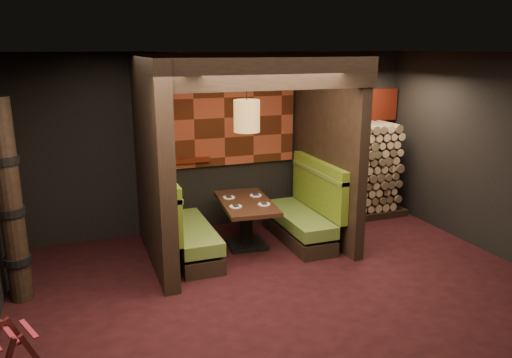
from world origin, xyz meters
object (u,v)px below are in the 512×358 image
object	(u,v)px
luggage_rack	(14,355)
totem_column	(11,204)
booth_bench_right	(305,215)
booth_bench_left	(184,230)
firewood_stack	(358,171)
pendant_lamp	(247,116)
dining_table	(246,216)

from	to	relation	value
luggage_rack	totem_column	world-z (taller)	totem_column
booth_bench_right	luggage_rack	xyz separation A→B (m)	(-3.90, -2.27, -0.09)
booth_bench_left	luggage_rack	bearing A→B (deg)	-131.48
firewood_stack	totem_column	bearing A→B (deg)	-166.81
booth_bench_right	pendant_lamp	bearing A→B (deg)	178.71
booth_bench_left	luggage_rack	world-z (taller)	booth_bench_left
booth_bench_left	totem_column	distance (m)	2.30
booth_bench_right	pendant_lamp	size ratio (longest dim) A/B	1.45
firewood_stack	pendant_lamp	bearing A→B (deg)	-163.45
dining_table	luggage_rack	size ratio (longest dim) A/B	2.04
luggage_rack	totem_column	size ratio (longest dim) A/B	0.29
pendant_lamp	dining_table	bearing A→B (deg)	90.00
booth_bench_left	pendant_lamp	world-z (taller)	pendant_lamp
firewood_stack	dining_table	bearing A→B (deg)	-164.61
pendant_lamp	firewood_stack	xyz separation A→B (m)	(2.29, 0.68, -1.16)
pendant_lamp	totem_column	distance (m)	3.20
totem_column	dining_table	bearing A→B (deg)	11.51
booth_bench_left	totem_column	xyz separation A→B (m)	(-2.09, -0.55, 0.79)
booth_bench_left	booth_bench_right	xyz separation A→B (m)	(1.89, 0.00, 0.00)
pendant_lamp	totem_column	xyz separation A→B (m)	(-3.05, -0.57, -0.79)
booth_bench_left	pendant_lamp	bearing A→B (deg)	1.25
booth_bench_right	pendant_lamp	xyz separation A→B (m)	(-0.93, 0.02, 1.58)
pendant_lamp	totem_column	world-z (taller)	pendant_lamp
dining_table	totem_column	world-z (taller)	totem_column
booth_bench_left	firewood_stack	distance (m)	3.35
booth_bench_right	booth_bench_left	bearing A→B (deg)	180.00
booth_bench_right	firewood_stack	xyz separation A→B (m)	(1.35, 0.70, 0.42)
luggage_rack	firewood_stack	size ratio (longest dim) A/B	0.40
pendant_lamp	luggage_rack	distance (m)	4.11
dining_table	luggage_rack	bearing A→B (deg)	-141.73
booth_bench_right	luggage_rack	distance (m)	4.52
totem_column	booth_bench_right	bearing A→B (deg)	7.86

